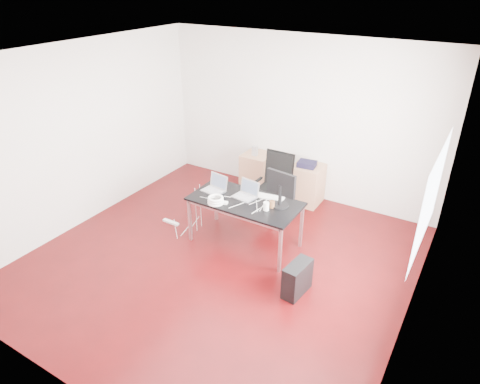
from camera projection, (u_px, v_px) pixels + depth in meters
The scene contains 18 objects.
room_shell at pixel (220, 171), 5.42m from camera, with size 5.00×5.00×5.00m.
desk at pixel (245, 204), 6.16m from camera, with size 1.60×0.80×0.73m.
office_chair at pixel (274, 184), 6.90m from camera, with size 0.49×0.51×1.08m.
filing_cabinet_left at pixel (257, 172), 7.91m from camera, with size 0.50×0.50×0.70m, color #A47252.
filing_cabinet_right at pixel (307, 184), 7.45m from camera, with size 0.50×0.50×0.70m, color #A47252.
pc_tower at pixel (297, 279), 5.38m from camera, with size 0.20×0.45×0.44m, color black.
wastebasket at pixel (290, 190), 7.71m from camera, with size 0.24×0.24×0.28m, color black.
power_strip at pixel (171, 222), 6.96m from camera, with size 0.30×0.06×0.04m, color white.
laptop_left at pixel (215, 187), 6.39m from camera, with size 0.37×0.30×0.23m.
laptop_right at pixel (246, 193), 6.21m from camera, with size 0.37×0.30×0.23m.
monitor at pixel (281, 187), 5.88m from camera, with size 0.45×0.26×0.51m.
keyboard at pixel (269, 197), 6.20m from camera, with size 0.44×0.14×0.02m, color white.
cup_white at pixel (266, 206), 5.86m from camera, with size 0.08×0.08×0.12m, color white.
cup_brown at pixel (272, 204), 5.93m from camera, with size 0.08×0.08×0.10m, color brown.
cable_coil at pixel (216, 200), 6.02m from camera, with size 0.24×0.24×0.11m.
power_adapter at pixel (225, 203), 6.04m from camera, with size 0.07×0.07×0.03m, color white.
speaker at pixel (255, 151), 7.66m from camera, with size 0.09×0.08×0.18m, color #9E9E9E.
navy_garment at pixel (307, 164), 7.24m from camera, with size 0.30×0.24×0.09m, color black.
Camera 1 is at (2.79, -4.09, 3.67)m, focal length 32.00 mm.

